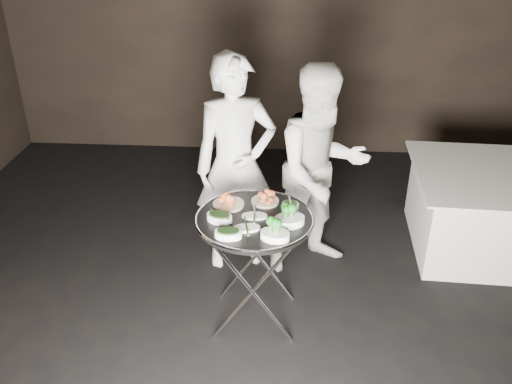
# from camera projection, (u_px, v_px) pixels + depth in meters

# --- Properties ---
(floor) EXTENTS (6.00, 7.00, 0.05)m
(floor) POSITION_uv_depth(u_px,v_px,m) (251.00, 370.00, 3.49)
(floor) COLOR black
(floor) RESTS_ON ground
(wall_back) EXTENTS (6.00, 0.05, 3.00)m
(wall_back) POSITION_uv_depth(u_px,v_px,m) (274.00, 21.00, 5.87)
(wall_back) COLOR black
(wall_back) RESTS_ON floor
(tray_stand) EXTENTS (0.56, 0.47, 0.82)m
(tray_stand) POSITION_uv_depth(u_px,v_px,m) (255.00, 266.00, 3.68)
(tray_stand) COLOR silver
(tray_stand) RESTS_ON floor
(serving_tray) EXTENTS (0.78, 0.78, 0.04)m
(serving_tray) POSITION_uv_depth(u_px,v_px,m) (254.00, 219.00, 3.51)
(serving_tray) COLOR black
(serving_tray) RESTS_ON tray_stand
(potato_plate_a) EXTENTS (0.21, 0.21, 0.08)m
(potato_plate_a) POSITION_uv_depth(u_px,v_px,m) (228.00, 201.00, 3.63)
(potato_plate_a) COLOR beige
(potato_plate_a) RESTS_ON serving_tray
(potato_plate_b) EXTENTS (0.19, 0.19, 0.07)m
(potato_plate_b) POSITION_uv_depth(u_px,v_px,m) (265.00, 198.00, 3.67)
(potato_plate_b) COLOR beige
(potato_plate_b) RESTS_ON serving_tray
(greens_bowl) EXTENTS (0.11, 0.11, 0.07)m
(greens_bowl) POSITION_uv_depth(u_px,v_px,m) (290.00, 205.00, 3.58)
(greens_bowl) COLOR white
(greens_bowl) RESTS_ON serving_tray
(asparagus_plate_a) EXTENTS (0.17, 0.10, 0.03)m
(asparagus_plate_a) POSITION_uv_depth(u_px,v_px,m) (255.00, 215.00, 3.50)
(asparagus_plate_a) COLOR white
(asparagus_plate_a) RESTS_ON serving_tray
(asparagus_plate_b) EXTENTS (0.19, 0.13, 0.04)m
(asparagus_plate_b) POSITION_uv_depth(u_px,v_px,m) (246.00, 227.00, 3.37)
(asparagus_plate_b) COLOR white
(asparagus_plate_b) RESTS_ON serving_tray
(spinach_bowl_a) EXTENTS (0.20, 0.16, 0.07)m
(spinach_bowl_a) POSITION_uv_depth(u_px,v_px,m) (219.00, 217.00, 3.45)
(spinach_bowl_a) COLOR white
(spinach_bowl_a) RESTS_ON serving_tray
(spinach_bowl_b) EXTENTS (0.17, 0.11, 0.07)m
(spinach_bowl_b) POSITION_uv_depth(u_px,v_px,m) (228.00, 233.00, 3.28)
(spinach_bowl_b) COLOR white
(spinach_bowl_b) RESTS_ON serving_tray
(broccoli_bowl_a) EXTENTS (0.23, 0.20, 0.08)m
(broccoli_bowl_a) POSITION_uv_depth(u_px,v_px,m) (289.00, 219.00, 3.41)
(broccoli_bowl_a) COLOR white
(broccoli_bowl_a) RESTS_ON serving_tray
(broccoli_bowl_b) EXTENTS (0.21, 0.17, 0.08)m
(broccoli_bowl_b) POSITION_uv_depth(u_px,v_px,m) (275.00, 234.00, 3.27)
(broccoli_bowl_b) COLOR white
(broccoli_bowl_b) RESTS_ON serving_tray
(serving_utensils) EXTENTS (0.57, 0.41, 0.01)m
(serving_utensils) POSITION_uv_depth(u_px,v_px,m) (258.00, 206.00, 3.54)
(serving_utensils) COLOR silver
(serving_utensils) RESTS_ON serving_tray
(waiter_left) EXTENTS (0.72, 0.58, 1.72)m
(waiter_left) POSITION_uv_depth(u_px,v_px,m) (236.00, 165.00, 4.15)
(waiter_left) COLOR silver
(waiter_left) RESTS_ON floor
(waiter_right) EXTENTS (1.00, 0.91, 1.66)m
(waiter_right) POSITION_uv_depth(u_px,v_px,m) (321.00, 171.00, 4.13)
(waiter_right) COLOR silver
(waiter_right) RESTS_ON floor
(dining_table) EXTENTS (1.23, 1.23, 0.70)m
(dining_table) POSITION_uv_depth(u_px,v_px,m) (485.00, 211.00, 4.54)
(dining_table) COLOR silver
(dining_table) RESTS_ON floor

